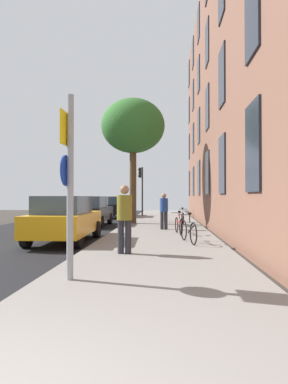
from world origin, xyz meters
name	(u,v)px	position (x,y,z in m)	size (l,w,h in m)	color
ground_plane	(95,227)	(-2.40, 15.00, 0.00)	(41.80, 41.80, 0.00)	#332D28
road_asphalt	(56,227)	(-4.50, 15.00, 0.01)	(7.00, 38.00, 0.01)	black
sidewalk	(161,226)	(1.10, 15.00, 0.06)	(4.20, 38.00, 0.12)	gray
building_facade	(213,88)	(3.69, 14.50, 7.07)	(0.56, 27.00, 14.10)	brown
sign_post	(69,175)	(-0.41, 4.01, 1.99)	(0.16, 0.60, 3.33)	gray
traffic_light	(141,182)	(-0.67, 24.22, 2.79)	(0.43, 0.24, 3.91)	black
tree_near	(133,127)	(-0.51, 16.21, 5.56)	(3.58, 3.58, 7.01)	#4C3823
bicycle_0	(188,231)	(2.07, 8.82, 0.51)	(0.54, 1.75, 0.98)	black
bicycle_1	(179,225)	(1.85, 11.18, 0.48)	(0.42, 1.69, 0.93)	black
bicycle_2	(183,218)	(2.21, 15.11, 0.48)	(0.42, 1.59, 0.93)	black
pedestrian_0	(125,214)	(0.26, 6.68, 1.14)	(0.55, 0.55, 1.79)	#26262D
pedestrian_1	(164,209)	(1.25, 12.94, 1.06)	(0.37, 0.37, 1.65)	#26262D
pedestrian_2	(164,206)	(1.21, 17.49, 1.06)	(0.51, 0.51, 1.65)	#4C4742
car_0	(65,219)	(-2.20, 9.36, 0.84)	(1.95, 4.20, 1.62)	orange
car_1	(91,211)	(-2.77, 15.58, 0.84)	(1.85, 4.06, 1.62)	black
car_2	(121,207)	(-2.13, 22.57, 0.84)	(1.79, 4.25, 1.62)	black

